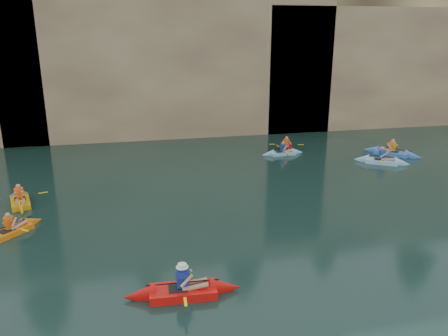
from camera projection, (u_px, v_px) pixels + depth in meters
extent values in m
plane|color=black|center=(200.00, 320.00, 12.02)|extent=(160.00, 160.00, 0.00)
cube|color=tan|center=(141.00, 51.00, 38.18)|extent=(70.00, 16.00, 12.00)
cube|color=tan|center=(174.00, 59.00, 31.79)|extent=(24.00, 2.40, 11.40)
cube|color=tan|center=(415.00, 66.00, 36.22)|extent=(26.00, 2.40, 9.84)
cube|color=black|center=(93.00, 120.00, 31.15)|extent=(3.50, 1.00, 3.20)
cube|color=black|center=(279.00, 104.00, 33.89)|extent=(5.00, 1.00, 4.50)
cube|color=red|center=(183.00, 291.00, 13.06)|extent=(2.77, 1.00, 0.31)
cone|color=red|center=(225.00, 287.00, 13.27)|extent=(1.01, 0.87, 0.82)
cone|color=red|center=(139.00, 295.00, 12.86)|extent=(1.01, 0.87, 0.82)
cube|color=black|center=(178.00, 288.00, 13.00)|extent=(0.58, 0.54, 0.04)
cube|color=navy|center=(183.00, 279.00, 12.94)|extent=(0.36, 0.25, 0.52)
sphere|color=tan|center=(182.00, 267.00, 12.83)|extent=(0.22, 0.22, 0.22)
cylinder|color=black|center=(183.00, 283.00, 12.98)|extent=(2.17, 0.16, 0.04)
cube|color=yellow|center=(180.00, 266.00, 13.91)|extent=(0.10, 0.42, 0.02)
cube|color=yellow|center=(185.00, 302.00, 12.05)|extent=(0.10, 0.42, 0.02)
cylinder|color=white|center=(182.00, 266.00, 12.81)|extent=(0.37, 0.37, 0.10)
cube|color=orange|center=(10.00, 231.00, 17.06)|extent=(2.07, 2.18, 0.25)
cone|color=orange|center=(34.00, 221.00, 17.96)|extent=(1.05, 1.06, 0.69)
cube|color=black|center=(6.00, 231.00, 16.91)|extent=(0.69, 0.70, 0.04)
cube|color=#DE5A12|center=(9.00, 223.00, 16.95)|extent=(0.36, 0.37, 0.46)
sphere|color=tan|center=(8.00, 215.00, 16.86)|extent=(0.19, 0.19, 0.19)
cylinder|color=black|center=(9.00, 225.00, 16.98)|extent=(1.39, 1.53, 0.04)
cube|color=yellow|center=(25.00, 230.00, 16.55)|extent=(0.37, 0.34, 0.02)
cube|color=#90C7F1|center=(381.00, 161.00, 26.31)|extent=(2.53, 2.07, 0.28)
cone|color=#90C7F1|center=(402.00, 163.00, 25.91)|extent=(1.17, 1.14, 0.78)
cone|color=#90C7F1|center=(361.00, 159.00, 26.72)|extent=(1.17, 1.14, 0.78)
cube|color=black|center=(379.00, 159.00, 26.33)|extent=(0.73, 0.71, 0.04)
cube|color=navy|center=(382.00, 155.00, 26.19)|extent=(0.42, 0.39, 0.52)
sphere|color=tan|center=(383.00, 149.00, 26.08)|extent=(0.22, 0.22, 0.22)
cylinder|color=black|center=(382.00, 157.00, 26.23)|extent=(1.92, 1.31, 0.04)
cube|color=yellow|center=(383.00, 152.00, 27.16)|extent=(0.30, 0.39, 0.02)
cube|color=yellow|center=(381.00, 161.00, 25.30)|extent=(0.30, 0.39, 0.02)
cube|color=red|center=(286.00, 148.00, 29.28)|extent=(1.41, 2.58, 0.26)
cone|color=red|center=(285.00, 144.00, 30.39)|extent=(0.93, 1.04, 0.71)
cone|color=red|center=(288.00, 153.00, 28.17)|extent=(0.93, 1.04, 0.71)
cube|color=black|center=(286.00, 147.00, 29.10)|extent=(0.58, 0.65, 0.04)
cube|color=#E54E13|center=(286.00, 143.00, 29.16)|extent=(0.29, 0.37, 0.48)
sphere|color=tan|center=(287.00, 138.00, 29.06)|extent=(0.20, 0.20, 0.20)
cylinder|color=black|center=(286.00, 144.00, 29.20)|extent=(0.63, 2.03, 0.04)
cube|color=yellow|center=(272.00, 144.00, 29.26)|extent=(0.43, 0.20, 0.02)
cube|color=yellow|center=(301.00, 145.00, 29.14)|extent=(0.43, 0.20, 0.02)
cube|color=orange|center=(20.00, 202.00, 20.00)|extent=(1.35, 2.46, 0.28)
cone|color=orange|center=(22.00, 210.00, 19.06)|extent=(0.94, 0.99, 0.75)
cone|color=orange|center=(19.00, 194.00, 20.93)|extent=(0.94, 0.99, 0.75)
cube|color=black|center=(20.00, 199.00, 20.09)|extent=(0.59, 0.65, 0.04)
cube|color=#FF5115|center=(19.00, 194.00, 19.88)|extent=(0.30, 0.39, 0.50)
sphere|color=tan|center=(18.00, 186.00, 19.77)|extent=(0.21, 0.21, 0.21)
cylinder|color=black|center=(20.00, 196.00, 19.92)|extent=(0.59, 2.16, 0.04)
cube|color=yellow|center=(43.00, 193.00, 20.36)|extent=(0.43, 0.18, 0.02)
cube|color=#81B9D7|center=(283.00, 153.00, 28.19)|extent=(2.22, 0.76, 0.24)
cone|color=#81B9D7|center=(297.00, 152.00, 28.44)|extent=(0.80, 0.68, 0.65)
cone|color=#81B9D7|center=(268.00, 154.00, 27.94)|extent=(0.80, 0.68, 0.65)
cube|color=black|center=(280.00, 152.00, 28.13)|extent=(0.56, 0.43, 0.04)
cube|color=navy|center=(283.00, 148.00, 28.09)|extent=(0.30, 0.20, 0.44)
sphere|color=tan|center=(283.00, 143.00, 28.00)|extent=(0.18, 0.18, 0.18)
cylinder|color=black|center=(283.00, 149.00, 28.11)|extent=(1.93, 0.11, 0.04)
cube|color=yellow|center=(278.00, 146.00, 28.91)|extent=(0.10, 0.42, 0.02)
cube|color=yellow|center=(288.00, 152.00, 27.31)|extent=(0.10, 0.42, 0.02)
cube|color=#3E74D4|center=(391.00, 153.00, 28.10)|extent=(2.51, 2.68, 0.29)
cone|color=#3E74D4|center=(371.00, 150.00, 28.85)|extent=(1.26, 1.28, 0.80)
cone|color=#3E74D4|center=(413.00, 156.00, 27.36)|extent=(1.26, 1.28, 0.80)
cube|color=black|center=(394.00, 152.00, 27.99)|extent=(0.74, 0.74, 0.04)
cube|color=orange|center=(392.00, 147.00, 27.98)|extent=(0.41, 0.43, 0.53)
sphere|color=tan|center=(393.00, 141.00, 27.86)|extent=(0.22, 0.22, 0.22)
cylinder|color=black|center=(392.00, 149.00, 28.02)|extent=(1.59, 1.78, 0.04)
cube|color=yellow|center=(387.00, 152.00, 27.19)|extent=(0.37, 0.34, 0.02)
cube|color=yellow|center=(397.00, 145.00, 28.85)|extent=(0.37, 0.34, 0.02)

